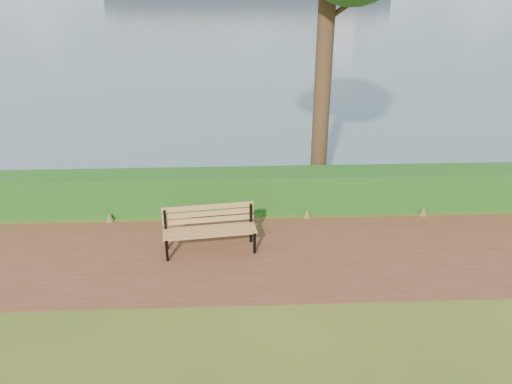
{
  "coord_description": "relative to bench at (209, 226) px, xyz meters",
  "views": [
    {
      "loc": [
        -0.13,
        -8.81,
        5.64
      ],
      "look_at": [
        0.31,
        1.2,
        1.1
      ],
      "focal_mm": 35.0,
      "sensor_mm": 36.0,
      "label": 1
    }
  ],
  "objects": [
    {
      "name": "bench",
      "position": [
        0.0,
        0.0,
        0.0
      ],
      "size": [
        2.04,
        0.83,
        0.99
      ],
      "rotation": [
        0.0,
        0.0,
        0.13
      ],
      "color": "black",
      "rests_on": "ground"
    },
    {
      "name": "ground",
      "position": [
        0.72,
        -0.66,
        -0.57
      ],
      "size": [
        140.0,
        140.0,
        0.0
      ],
      "primitive_type": "plane",
      "color": "#465317",
      "rests_on": "ground"
    },
    {
      "name": "hedge",
      "position": [
        0.72,
        1.94,
        -0.07
      ],
      "size": [
        32.0,
        0.85,
        1.0
      ],
      "primitive_type": "cube",
      "color": "#174B15",
      "rests_on": "ground"
    },
    {
      "name": "path",
      "position": [
        0.72,
        -0.36,
        -0.57
      ],
      "size": [
        40.0,
        3.4,
        0.01
      ],
      "primitive_type": "cube",
      "color": "brown",
      "rests_on": "ground"
    }
  ]
}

